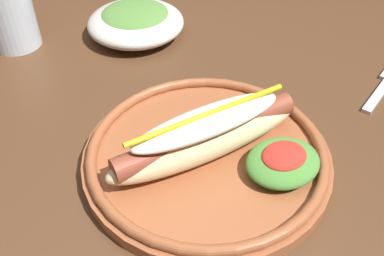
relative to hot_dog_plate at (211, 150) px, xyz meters
The scene contains 4 objects.
dining_table 0.24m from the hot_dog_plate, 108.08° to the left, with size 1.36×0.95×0.74m.
hot_dog_plate is the anchor object (origin of this frame).
water_cup 0.39m from the hot_dog_plate, 106.17° to the left, with size 0.07×0.07×0.11m, color silver.
side_bowl 0.30m from the hot_dog_plate, 78.43° to the left, with size 0.15×0.15×0.05m.
Camera 1 is at (-0.13, -0.47, 1.10)m, focal length 40.65 mm.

